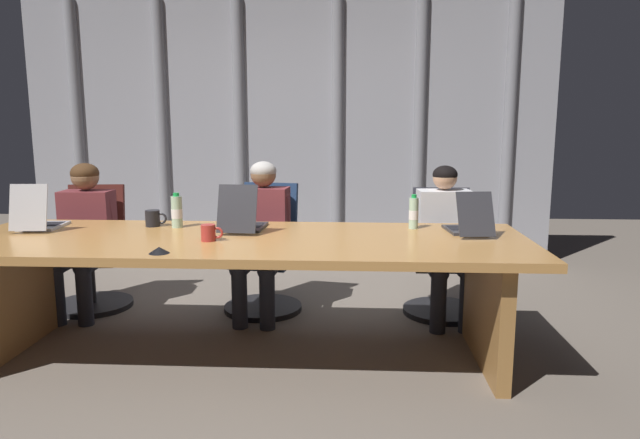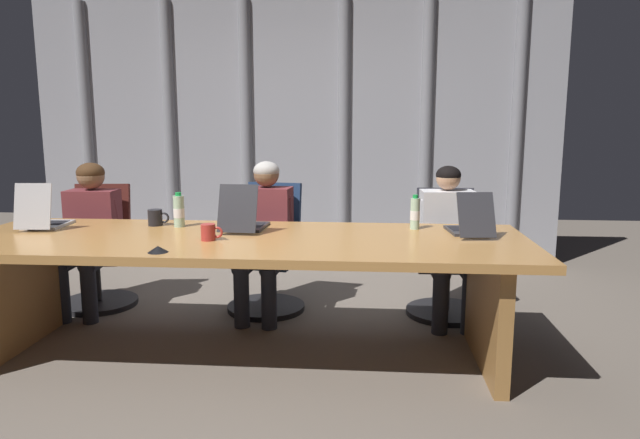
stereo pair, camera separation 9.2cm
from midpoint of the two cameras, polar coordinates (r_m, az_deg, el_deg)
ground_plane at (r=3.71m, az=-6.76°, el=-13.31°), size 10.66×10.66×0.00m
conference_table at (r=3.52m, az=-6.96°, el=-4.26°), size 3.43×1.12×0.76m
curtain_backdrop at (r=5.91m, az=-2.13°, el=8.64°), size 5.33×0.17×2.67m
laptop_left_end at (r=4.14m, az=-25.26°, el=0.06°), size 0.26×0.40×0.30m
laptop_left_mid at (r=3.70m, az=-6.89°, el=-0.14°), size 0.26×0.43×0.31m
laptop_center at (r=3.66m, az=15.33°, el=-0.59°), size 0.26×0.44×0.27m
office_chair_left_end at (r=4.88m, az=-20.69°, el=-3.86°), size 0.60×0.60×0.95m
office_chair_left_mid at (r=4.48m, az=-4.64°, el=-4.36°), size 0.60×0.61×0.97m
office_chair_center at (r=4.47m, az=13.05°, el=-4.73°), size 0.60×0.60×0.94m
person_left_end at (r=4.68m, az=-21.51°, el=-0.72°), size 0.40×0.56×1.14m
person_left_mid at (r=4.26m, az=-4.90°, el=-1.04°), size 0.41×0.57×1.16m
person_center at (r=4.25m, az=13.31°, el=-1.54°), size 0.41×0.56×1.13m
water_bottle_primary at (r=3.76m, az=10.14°, el=0.59°), size 0.06×0.06×0.22m
water_bottle_secondary at (r=3.88m, az=-13.23°, el=0.81°), size 0.07×0.07×0.23m
coffee_mug_near at (r=3.97m, az=-15.41°, el=0.19°), size 0.14×0.09×0.11m
coffee_mug_far at (r=3.41m, az=-10.26°, el=-1.26°), size 0.13×0.08×0.10m
conference_mic_left_side at (r=3.16m, az=-15.05°, el=-2.87°), size 0.11×0.11×0.03m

